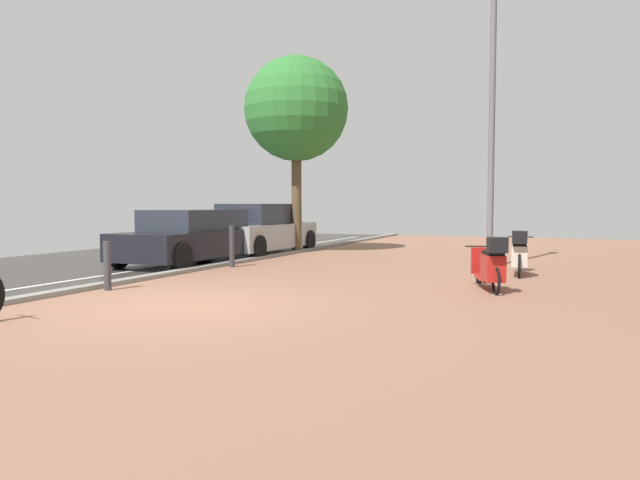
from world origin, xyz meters
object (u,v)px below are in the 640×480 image
scooter_mid (520,255)px  parked_car_near (194,237)px  bollard_far (232,246)px  scooter_near (491,266)px  lamp_post (492,110)px  street_tree (296,110)px  parked_car_far (260,230)px  bollard_near (107,266)px

scooter_mid → parked_car_near: bearing=-178.0°
parked_car_near → bollard_far: parked_car_near is taller
scooter_near → parked_car_near: (-7.27, 2.16, 0.21)m
parked_car_near → bollard_far: 1.50m
parked_car_near → lamp_post: bearing=14.2°
scooter_near → parked_car_near: 7.59m
scooter_mid → parked_car_near: (-7.55, -0.26, 0.21)m
parked_car_near → street_tree: 5.30m
parked_car_far → lamp_post: size_ratio=0.67×
street_tree → bollard_near: 9.15m
lamp_post → bollard_far: 6.62m
scooter_mid → parked_car_far: bearing=159.1°
scooter_near → bollard_far: (-5.88, 1.61, 0.06)m
scooter_near → street_tree: size_ratio=0.30×
street_tree → bollard_near: street_tree is taller
scooter_near → bollard_far: 6.10m
scooter_near → parked_car_near: parked_car_near is taller
lamp_post → bollard_far: (-5.41, -2.27, -3.07)m
lamp_post → bollard_near: 8.84m
parked_car_near → bollard_near: parked_car_near is taller
parked_car_near → scooter_near: bearing=-16.5°
scooter_mid → bollard_near: (-6.16, -4.79, -0.01)m
scooter_mid → street_tree: bearing=151.7°
parked_car_near → bollard_far: size_ratio=4.67×
bollard_near → street_tree: bearing=92.6°
lamp_post → scooter_mid: bearing=-62.7°
scooter_mid → scooter_near: bearing=-96.6°
bollard_far → scooter_near: bearing=-15.3°
parked_car_far → scooter_near: bearing=-36.4°
scooter_mid → bollard_far: bearing=-172.5°
parked_car_near → parked_car_far: bearing=87.0°
street_tree → parked_car_far: bearing=-140.0°
street_tree → lamp_post: bearing=-19.7°
parked_car_near → bollard_near: 4.74m
scooter_mid → bollard_far: (-6.16, -0.81, 0.05)m
scooter_near → bollard_near: bearing=-158.1°
scooter_near → bollard_near: 6.34m
scooter_near → lamp_post: size_ratio=0.26×
bollard_near → lamp_post: bearing=49.1°
scooter_near → lamp_post: 5.00m
scooter_mid → street_tree: (-6.55, 3.53, 3.77)m
bollard_near → bollard_far: bearing=90.0°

